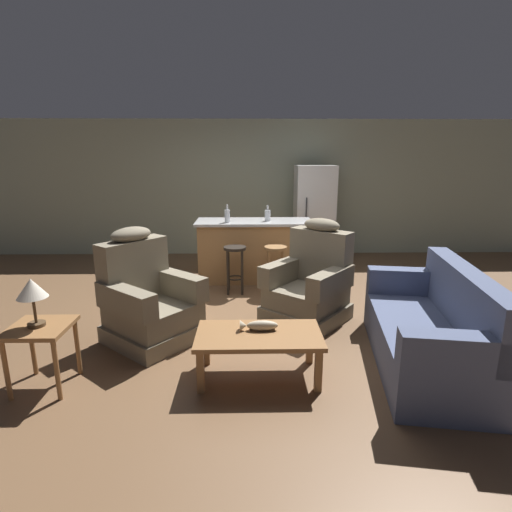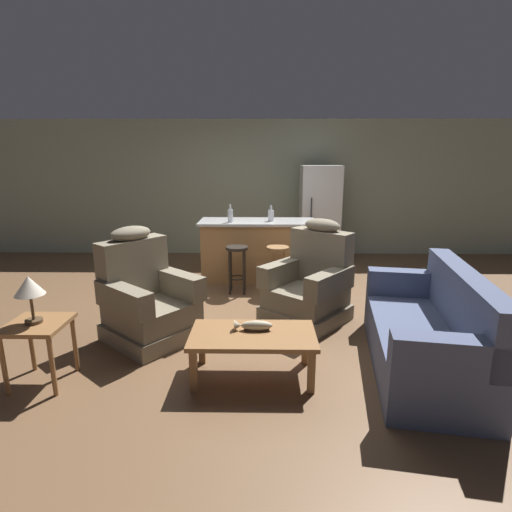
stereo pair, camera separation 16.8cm
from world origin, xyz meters
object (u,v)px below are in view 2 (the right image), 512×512
Objects in this scene: bar_stool_left at (237,261)px; refrigerator at (319,214)px; recliner_near_island at (310,285)px; bottle_short_amber at (271,215)px; coffee_table at (253,339)px; couch at (429,334)px; fish_figurine at (253,326)px; recliner_near_lamp at (147,300)px; table_lamp at (29,288)px; end_table at (38,333)px; kitchen_island at (258,250)px; bar_stool_right at (278,261)px; bottle_tall_green at (230,215)px.

refrigerator is (1.41, 1.83, 0.41)m from bar_stool_left.
recliner_near_island is 1.72m from bottle_short_amber.
coffee_table is 1.63m from couch.
refrigerator is (1.13, 4.04, 0.42)m from fish_figurine.
bar_stool_left is (0.88, 1.47, 0.05)m from recliner_near_lamp.
couch is at bearing 3.98° from fish_figurine.
couch is 2.83m from bar_stool_left.
table_lamp is at bearing -174.28° from fish_figurine.
recliner_near_lamp is (-1.16, 0.74, -0.04)m from fish_figurine.
end_table is at bearing 10.81° from table_lamp.
kitchen_island is (1.17, 2.10, 0.06)m from recliner_near_lamp.
end_table is at bearing -131.60° from bar_stool_right.
end_table reaches higher than coffee_table.
refrigerator reaches higher than kitchen_island.
couch is 3.17m from kitchen_island.
bottle_tall_green reaches higher than coffee_table.
table_lamp is at bearing -124.43° from bottle_short_amber.
bottle_tall_green reaches higher than couch.
refrigerator is 2.05m from bottle_tall_green.
couch is at bearing -47.96° from bar_stool_left.
refrigerator is (-0.49, 3.93, 0.54)m from couch.
refrigerator reaches higher than fish_figurine.
bottle_tall_green reaches higher than end_table.
kitchen_island is at bearing 20.55° from bottle_tall_green.
bar_stool_left is 0.76m from bottle_tall_green.
recliner_near_island is 0.68× the size of refrigerator.
refrigerator is 6.48× the size of bottle_tall_green.
bar_stool_left is 0.39× the size of refrigerator.
fish_figurine is 0.28× the size of recliner_near_lamp.
bottle_tall_green is (-0.41, -0.15, 0.57)m from kitchen_island.
recliner_near_island is 1.76× the size of bar_stool_right.
coffee_table is 0.92× the size of recliner_near_lamp.
bar_stool_right is 0.83m from bottle_short_amber.
fish_figurine is 1.42× the size of bottle_short_amber.
coffee_table is 0.92× the size of recliner_near_island.
refrigerator is (1.13, 4.11, 0.52)m from coffee_table.
bottle_tall_green is at bearing 98.48° from fish_figurine.
bar_stool_left is (1.57, 2.40, -0.40)m from table_lamp.
bar_stool_right reaches higher than fish_figurine.
kitchen_island is (1.85, 3.03, -0.39)m from table_lamp.
bar_stool_left reaches higher than end_table.
fish_figurine is 1.25× the size of bottle_tall_green.
fish_figurine is at bearing 90.65° from coffee_table.
bottle_short_amber reaches higher than fish_figurine.
recliner_near_island is at bearing -69.31° from bar_stool_right.
end_table is at bearing -116.38° from bottle_tall_green.
bar_stool_right is (-1.32, 2.10, 0.13)m from couch.
recliner_near_island reaches higher than bar_stool_right.
recliner_near_island is at bearing 30.34° from end_table.
bar_stool_right is (0.30, 2.28, 0.11)m from coffee_table.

